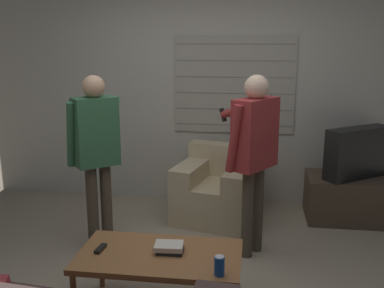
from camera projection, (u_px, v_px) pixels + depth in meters
The scene contains 10 objects.
wall_back at pixel (209, 92), 5.08m from camera, with size 5.20×0.08×2.55m.
armchair_beige at pixel (218, 189), 4.75m from camera, with size 0.94×0.93×0.76m.
coffee_table at pixel (160, 259), 3.07m from camera, with size 1.11×0.61×0.45m.
tv_stand at pixel (353, 198), 4.72m from camera, with size 0.97×0.56×0.47m.
tv at pixel (357, 153), 4.61m from camera, with size 0.72×0.60×0.52m.
person_left_standing at pixel (96, 144), 3.89m from camera, with size 0.46×0.72×1.58m.
person_right_standing at pixel (254, 144), 3.81m from camera, with size 0.55×0.78×1.59m.
book_stack at pixel (169, 248), 3.07m from camera, with size 0.20×0.16×0.06m.
soda_can at pixel (219, 266), 2.77m from camera, with size 0.07×0.07×0.13m.
spare_remote at pixel (100, 249), 3.10m from camera, with size 0.05×0.13×0.02m.
Camera 1 is at (0.53, -3.03, 1.89)m, focal length 42.00 mm.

